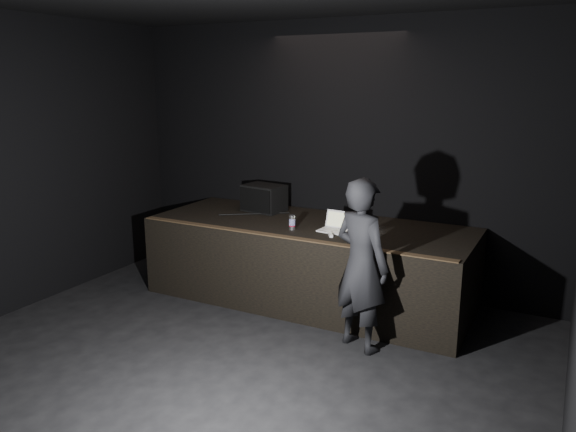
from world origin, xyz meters
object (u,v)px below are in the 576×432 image
(stage_riser, at_px, (309,261))
(beer_can, at_px, (292,222))
(person, at_px, (361,265))
(stage_monitor, at_px, (264,198))
(laptop, at_px, (335,226))

(stage_riser, distance_m, beer_can, 0.70)
(person, bearing_deg, beer_can, -5.62)
(stage_monitor, bearing_deg, stage_riser, -12.54)
(stage_monitor, bearing_deg, laptop, -13.09)
(laptop, xyz_separation_m, person, (0.62, -0.78, -0.16))
(stage_riser, xyz_separation_m, beer_can, (-0.05, -0.38, 0.59))
(stage_riser, xyz_separation_m, person, (1.04, -0.95, 0.40))
(beer_can, bearing_deg, laptop, 24.10)
(beer_can, bearing_deg, stage_riser, 82.92)
(beer_can, bearing_deg, stage_monitor, 138.65)
(laptop, bearing_deg, stage_monitor, 164.07)
(stage_monitor, relative_size, person, 0.32)
(stage_riser, relative_size, beer_can, 22.34)
(stage_riser, height_order, person, person)
(stage_monitor, height_order, beer_can, stage_monitor)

